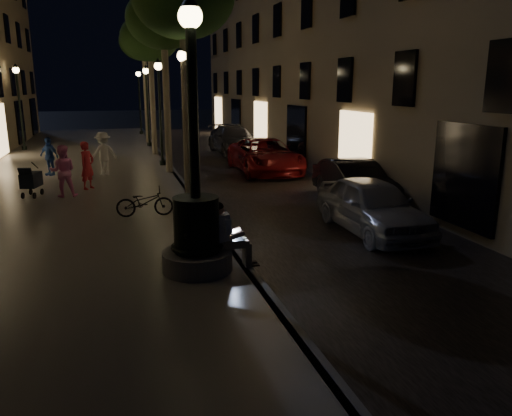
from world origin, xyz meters
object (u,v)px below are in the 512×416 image
object	(u,v)px
tree_second	(163,21)
lamp_curb_a	(185,105)
lamp_left_c	(19,96)
tree_third	(150,39)
seated_man_laptop	(227,233)
car_front	(372,206)
tree_far	(143,42)
car_rear	(233,140)
car_fifth	(231,134)
pedestrian_blue	(49,156)
pedestrian_red	(87,165)
bicycle	(145,202)
stroller	(31,180)
lamp_curb_c	(147,95)
car_second	(354,181)
car_third	(265,156)
fountain_lamppost	(196,221)
pedestrian_white	(103,153)
lamp_curb_d	(139,93)
lamp_curb_b	(160,98)
pedestrian_pink	(63,171)

from	to	relation	value
tree_second	lamp_curb_a	bearing A→B (deg)	-90.95
lamp_left_c	tree_third	bearing A→B (deg)	-29.40
seated_man_laptop	car_front	world-z (taller)	seated_man_laptop
tree_far	car_rear	size ratio (longest dim) A/B	1.41
car_fifth	pedestrian_blue	size ratio (longest dim) A/B	2.47
pedestrian_red	bicycle	size ratio (longest dim) A/B	1.07
stroller	tree_second	bearing A→B (deg)	51.67
tree_third	bicycle	bearing A→B (deg)	-96.05
lamp_left_c	pedestrian_red	distance (m)	13.65
lamp_curb_c	pedestrian_blue	size ratio (longest dim) A/B	3.06
car_second	car_fifth	bearing A→B (deg)	92.53
tree_third	car_third	world-z (taller)	tree_third
bicycle	pedestrian_red	bearing A→B (deg)	24.55
fountain_lamppost	lamp_left_c	distance (m)	23.00
fountain_lamppost	lamp_curb_a	world-z (taller)	fountain_lamppost
car_rear	car_fifth	world-z (taller)	car_rear
tree_third	car_second	size ratio (longest dim) A/B	1.70
tree_far	lamp_curb_a	bearing A→B (deg)	-90.25
tree_far	pedestrian_white	size ratio (longest dim) A/B	4.23
stroller	lamp_curb_d	bearing A→B (deg)	92.05
lamp_curb_d	pedestrian_blue	bearing A→B (deg)	-105.12
car_third	pedestrian_red	xyz separation A→B (m)	(-7.42, -2.62, 0.29)
pedestrian_red	lamp_left_c	bearing A→B (deg)	54.96
lamp_curb_b	stroller	world-z (taller)	lamp_curb_b
car_front	car_fifth	world-z (taller)	car_front
seated_man_laptop	lamp_curb_c	distance (m)	22.12
pedestrian_pink	tree_far	bearing A→B (deg)	-104.03
fountain_lamppost	car_rear	bearing A→B (deg)	74.34
lamp_left_c	car_second	xyz separation A→B (m)	(12.60, -16.56, -2.54)
lamp_left_c	pedestrian_pink	size ratio (longest dim) A/B	2.79
fountain_lamppost	car_fifth	world-z (taller)	fountain_lamppost
tree_far	lamp_left_c	xyz separation A→B (m)	(-7.18, -2.00, -3.20)
tree_far	bicycle	xyz separation A→B (m)	(-1.50, -19.38, -5.82)
pedestrian_red	pedestrian_white	world-z (taller)	pedestrian_white
car_second	tree_far	bearing A→B (deg)	108.81
stroller	pedestrian_white	distance (m)	4.42
lamp_curb_a	pedestrian_white	size ratio (longest dim) A/B	2.72
lamp_left_c	pedestrian_white	world-z (taller)	lamp_left_c
pedestrian_white	bicycle	size ratio (longest dim) A/B	1.12
tree_far	lamp_curb_b	xyz separation A→B (m)	(-0.08, -10.00, -3.20)
lamp_curb_a	tree_second	bearing A→B (deg)	89.05
car_front	car_third	world-z (taller)	car_third
car_front	car_fifth	distance (m)	21.54
pedestrian_red	car_rear	bearing A→B (deg)	-0.98
tree_third	car_front	bearing A→B (deg)	-74.92
tree_second	stroller	distance (m)	8.34
tree_third	stroller	bearing A→B (deg)	-116.51
seated_man_laptop	car_front	xyz separation A→B (m)	(4.39, 2.04, -0.20)
fountain_lamppost	lamp_curb_a	size ratio (longest dim) A/B	1.08
lamp_curb_a	pedestrian_blue	bearing A→B (deg)	125.87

